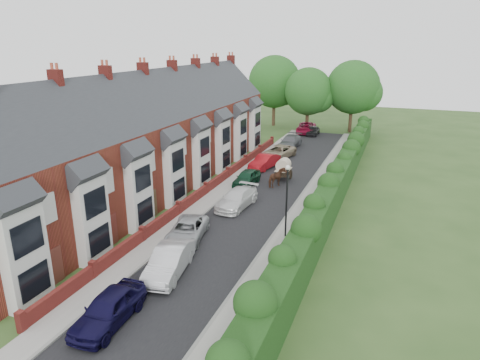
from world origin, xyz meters
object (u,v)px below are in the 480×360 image
(lamppost, at_px, (287,192))
(horse, at_px, (277,178))
(car_navy, at_px, (109,309))
(car_red, at_px, (265,162))
(horse_cart, at_px, (283,168))
(car_grey, at_px, (290,142))
(car_green, at_px, (247,178))
(car_silver_b, at_px, (187,230))
(car_beige, at_px, (278,152))
(car_white, at_px, (237,199))
(car_silver_a, at_px, (169,261))
(car_black, at_px, (313,131))

(lamppost, bearing_deg, horse, 109.17)
(car_navy, xyz_separation_m, horse, (1.89, 22.10, 0.08))
(car_red, height_order, horse, horse)
(horse_cart, bearing_deg, lamppost, -74.05)
(car_grey, bearing_deg, lamppost, -75.41)
(car_green, bearing_deg, horse_cart, 44.84)
(lamppost, height_order, horse_cart, lamppost)
(car_green, bearing_deg, car_navy, -85.55)
(car_silver_b, bearing_deg, car_beige, 78.50)
(car_white, xyz_separation_m, car_green, (-1.17, 5.58, -0.03))
(car_navy, relative_size, car_beige, 0.87)
(horse, distance_m, horse_cart, 2.21)
(car_silver_a, relative_size, car_silver_b, 1.03)
(car_navy, distance_m, horse, 22.18)
(car_beige, relative_size, horse_cart, 1.76)
(car_silver_a, distance_m, car_black, 40.86)
(car_green, distance_m, car_grey, 15.72)
(car_green, bearing_deg, car_white, -76.10)
(car_green, height_order, horse, horse)
(car_beige, height_order, car_black, car_beige)
(car_grey, height_order, horse_cart, horse_cart)
(car_beige, bearing_deg, car_white, -74.06)
(car_red, distance_m, car_beige, 4.45)
(car_beige, height_order, horse, horse)
(lamppost, distance_m, car_red, 16.91)
(lamppost, bearing_deg, car_green, 123.10)
(car_green, distance_m, car_black, 24.20)
(car_beige, distance_m, car_grey, 5.52)
(car_navy, relative_size, car_silver_a, 0.94)
(car_silver_a, height_order, car_beige, car_silver_a)
(car_grey, bearing_deg, car_navy, -87.90)
(car_black, bearing_deg, lamppost, -82.29)
(car_silver_a, xyz_separation_m, car_grey, (-1.19, 32.42, -0.04))
(car_silver_b, height_order, car_white, car_white)
(horse_cart, bearing_deg, horse, -90.00)
(car_red, xyz_separation_m, horse_cart, (2.89, -3.16, 0.48))
(car_silver_b, height_order, car_grey, car_grey)
(car_silver_b, height_order, car_beige, car_beige)
(lamppost, distance_m, car_navy, 13.40)
(lamppost, bearing_deg, car_red, 112.52)
(car_silver_b, distance_m, car_green, 12.29)
(car_beige, height_order, car_grey, car_grey)
(car_green, relative_size, car_grey, 0.78)
(car_silver_b, height_order, horse_cart, horse_cart)
(car_silver_a, distance_m, car_silver_b, 4.57)
(car_green, bearing_deg, car_grey, 91.60)
(car_navy, distance_m, car_silver_a, 5.00)
(lamppost, height_order, car_black, lamppost)
(car_silver_a, bearing_deg, car_silver_b, 94.75)
(car_beige, bearing_deg, lamppost, -60.54)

